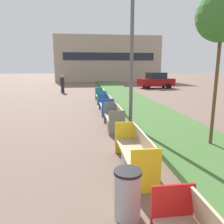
% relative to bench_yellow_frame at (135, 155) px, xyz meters
% --- Properties ---
extents(planter_grass_strip, '(2.80, 120.00, 0.18)m').
position_rel_bench_yellow_frame_xyz_m(planter_grass_strip, '(2.26, 5.08, -0.28)').
color(planter_grass_strip, '#426B33').
rests_on(planter_grass_strip, ground).
extents(building_backdrop, '(17.76, 5.56, 7.62)m').
position_rel_bench_yellow_frame_xyz_m(building_backdrop, '(3.06, 34.31, 3.44)').
color(building_backdrop, tan).
rests_on(building_backdrop, ground).
extents(bench_yellow_frame, '(0.65, 2.20, 0.94)m').
position_rel_bench_yellow_frame_xyz_m(bench_yellow_frame, '(0.00, 0.00, 0.00)').
color(bench_yellow_frame, gray).
rests_on(bench_yellow_frame, ground).
extents(bench_grey_frame, '(0.65, 1.98, 0.94)m').
position_rel_bench_yellow_frame_xyz_m(bench_grey_frame, '(-0.00, 3.71, -0.01)').
color(bench_grey_frame, gray).
rests_on(bench_grey_frame, ground).
extents(bench_blue_frame, '(0.65, 2.19, 0.94)m').
position_rel_bench_yellow_frame_xyz_m(bench_blue_frame, '(-0.00, 6.89, -0.00)').
color(bench_blue_frame, gray).
rests_on(bench_blue_frame, ground).
extents(bench_teal_frame, '(0.65, 2.31, 0.94)m').
position_rel_bench_yellow_frame_xyz_m(bench_teal_frame, '(0.00, 10.76, 0.00)').
color(bench_teal_frame, gray).
rests_on(bench_teal_frame, ground).
extents(litter_bin, '(0.47, 0.47, 0.85)m').
position_rel_bench_yellow_frame_xyz_m(litter_bin, '(-0.54, -1.74, 0.06)').
color(litter_bin, '#9EA0A5').
rests_on(litter_bin, ground).
extents(street_lamp_post, '(0.24, 0.44, 8.83)m').
position_rel_bench_yellow_frame_xyz_m(street_lamp_post, '(0.61, 3.39, 4.43)').
color(street_lamp_post, '#56595B').
rests_on(street_lamp_post, ground).
extents(sapling_tree_near, '(1.46, 1.46, 4.64)m').
position_rel_bench_yellow_frame_xyz_m(sapling_tree_near, '(2.64, 1.04, 3.52)').
color(sapling_tree_near, brown).
rests_on(sapling_tree_near, ground).
extents(pedestrian_walking, '(0.53, 0.24, 1.73)m').
position_rel_bench_yellow_frame_xyz_m(pedestrian_walking, '(-3.31, 17.14, 0.51)').
color(pedestrian_walking, '#232633').
rests_on(pedestrian_walking, ground).
extents(parked_car_distant, '(4.40, 2.31, 1.86)m').
position_rel_bench_yellow_frame_xyz_m(parked_car_distant, '(7.38, 20.44, 0.54)').
color(parked_car_distant, maroon).
rests_on(parked_car_distant, ground).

